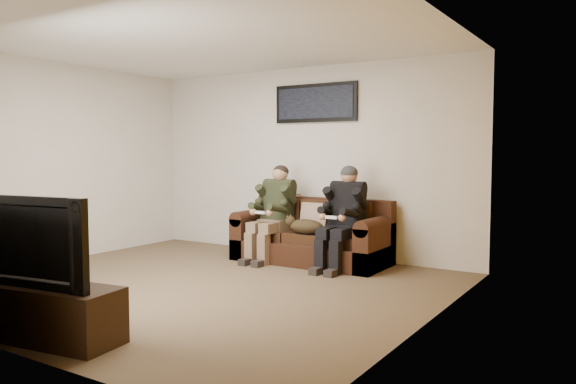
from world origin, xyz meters
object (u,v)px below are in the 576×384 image
Objects in this scene: framed_poster at (315,103)px; sofa at (313,238)px; cat at (305,226)px; television at (38,240)px; person_left at (274,208)px; person_right at (343,212)px; tv_stand at (40,311)px.

sofa is at bearing -63.12° from framed_poster.
cat is 0.56× the size of television.
sofa is 3.04× the size of cat.
cat is at bearing -11.05° from person_left.
person_left is 1.03m from person_right.
television is at bearing -93.78° from sofa.
person_left is 3.62m from television.
person_left reaches higher than television.
cat is 1.75m from framed_poster.
sofa is at bearing 78.21° from television.
television is at bearing -101.95° from person_right.
person_left reaches higher than cat.
framed_poster is 4.57m from tv_stand.
television is (-0.05, -4.17, -1.34)m from framed_poster.
person_right is at bearing -17.92° from sofa.
person_left is at bearing -179.98° from person_right.
cat is 3.52m from tv_stand.
person_right is 1.67m from framed_poster.
person_left is 0.93× the size of tv_stand.
person_left is at bearing 86.19° from television.
sofa is at bearing 96.98° from cat.
sofa is at bearing 162.08° from person_right.
tv_stand is (-0.05, -4.17, -1.89)m from framed_poster.
television is at bearing -94.62° from cat.
person_left is 3.65m from tv_stand.
framed_poster reaches higher than cat.
person_right reaches higher than cat.
sofa is at bearing 78.21° from tv_stand.
framed_poster is at bearing 81.32° from television.
person_right is at bearing 12.59° from cat.
person_right reaches higher than sofa.
cat is at bearing -83.02° from sofa.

